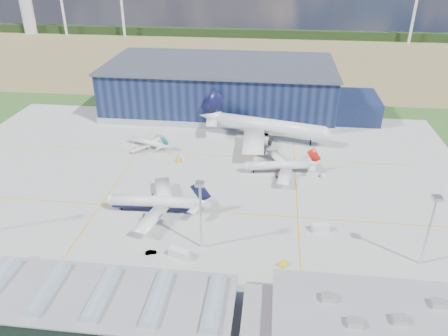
# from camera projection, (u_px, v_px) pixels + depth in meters

# --- Properties ---
(ground) EXTENTS (600.00, 600.00, 0.00)m
(ground) POSITION_uv_depth(u_px,v_px,m) (188.00, 195.00, 162.47)
(ground) COLOR #2B551F
(ground) RESTS_ON ground
(apron) EXTENTS (220.00, 160.00, 0.08)m
(apron) POSITION_uv_depth(u_px,v_px,m) (193.00, 182.00, 171.26)
(apron) COLOR #9A9A95
(apron) RESTS_ON ground
(farmland) EXTENTS (600.00, 220.00, 0.01)m
(farmland) POSITION_uv_depth(u_px,v_px,m) (240.00, 57.00, 356.10)
(farmland) COLOR brown
(farmland) RESTS_ON ground
(treeline) EXTENTS (600.00, 8.00, 8.00)m
(treeline) POSITION_uv_depth(u_px,v_px,m) (247.00, 33.00, 424.66)
(treeline) COLOR black
(treeline) RESTS_ON ground
(hangar) EXTENTS (145.00, 62.00, 26.10)m
(hangar) POSITION_uv_depth(u_px,v_px,m) (225.00, 89.00, 240.24)
(hangar) COLOR #101836
(hangar) RESTS_ON ground
(ops_building) EXTENTS (46.00, 23.00, 10.90)m
(ops_building) POSITION_uv_depth(u_px,v_px,m) (371.00, 324.00, 101.64)
(ops_building) COLOR maroon
(ops_building) RESTS_ON ground
(glass_concourse) EXTENTS (78.00, 23.00, 8.60)m
(glass_concourse) POSITION_uv_depth(u_px,v_px,m) (116.00, 305.00, 108.64)
(glass_concourse) COLOR black
(glass_concourse) RESTS_ON ground
(light_mast_center) EXTENTS (2.60, 2.60, 23.00)m
(light_mast_center) POSITION_uv_depth(u_px,v_px,m) (200.00, 205.00, 127.87)
(light_mast_center) COLOR silver
(light_mast_center) RESTS_ON ground
(light_mast_east) EXTENTS (2.60, 2.60, 23.00)m
(light_mast_east) POSITION_uv_depth(u_px,v_px,m) (431.00, 220.00, 121.01)
(light_mast_east) COLOR silver
(light_mast_east) RESTS_ON ground
(airliner_navy) EXTENTS (39.03, 38.25, 12.28)m
(airliner_navy) POSITION_uv_depth(u_px,v_px,m) (153.00, 196.00, 150.09)
(airliner_navy) COLOR silver
(airliner_navy) RESTS_ON ground
(airliner_red) EXTENTS (37.04, 36.47, 10.50)m
(airliner_red) POSITION_uv_depth(u_px,v_px,m) (279.00, 161.00, 175.92)
(airliner_red) COLOR silver
(airliner_red) RESTS_ON ground
(airliner_widebody) EXTENTS (77.81, 76.79, 21.01)m
(airliner_widebody) POSITION_uv_depth(u_px,v_px,m) (269.00, 119.00, 203.07)
(airliner_widebody) COLOR silver
(airliner_widebody) RESTS_ON ground
(airliner_regional) EXTENTS (29.24, 28.98, 7.33)m
(airliner_regional) POSITION_uv_depth(u_px,v_px,m) (147.00, 140.00, 198.80)
(airliner_regional) COLOR silver
(airliner_regional) RESTS_ON ground
(gse_tug_b) EXTENTS (3.06, 3.33, 1.20)m
(gse_tug_b) POSITION_uv_depth(u_px,v_px,m) (283.00, 264.00, 127.01)
(gse_tug_b) COLOR gold
(gse_tug_b) RESTS_ON ground
(gse_van_a) EXTENTS (6.73, 4.71, 2.69)m
(gse_van_a) POSITION_uv_depth(u_px,v_px,m) (179.00, 253.00, 130.25)
(gse_van_a) COLOR silver
(gse_van_a) RESTS_ON ground
(gse_cart_a) EXTENTS (3.09, 3.60, 1.32)m
(gse_cart_a) POSITION_uv_depth(u_px,v_px,m) (324.00, 177.00, 173.89)
(gse_cart_a) COLOR silver
(gse_cart_a) RESTS_ON ground
(gse_tug_c) EXTENTS (2.82, 3.44, 1.29)m
(gse_tug_c) POSITION_uv_depth(u_px,v_px,m) (178.00, 160.00, 186.81)
(gse_tug_c) COLOR gold
(gse_tug_c) RESTS_ON ground
(gse_cart_b) EXTENTS (3.98, 3.95, 1.46)m
(gse_cart_b) POSITION_uv_depth(u_px,v_px,m) (182.00, 157.00, 189.35)
(gse_cart_b) COLOR silver
(gse_cart_b) RESTS_ON ground
(gse_van_c) EXTENTS (5.79, 3.73, 2.57)m
(gse_van_c) POSITION_uv_depth(u_px,v_px,m) (320.00, 228.00, 141.97)
(gse_van_c) COLOR silver
(gse_van_c) RESTS_ON ground
(airstair) EXTENTS (1.96, 4.82, 3.07)m
(airstair) POSITION_uv_depth(u_px,v_px,m) (33.00, 265.00, 125.11)
(airstair) COLOR silver
(airstair) RESTS_ON ground
(car_a) EXTENTS (3.75, 2.71, 1.19)m
(car_a) POSITION_uv_depth(u_px,v_px,m) (412.00, 294.00, 116.18)
(car_a) COLOR #99999E
(car_a) RESTS_ON ground
(car_b) EXTENTS (3.61, 2.35, 1.12)m
(car_b) POSITION_uv_depth(u_px,v_px,m) (151.00, 252.00, 131.84)
(car_b) COLOR #99999E
(car_b) RESTS_ON ground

